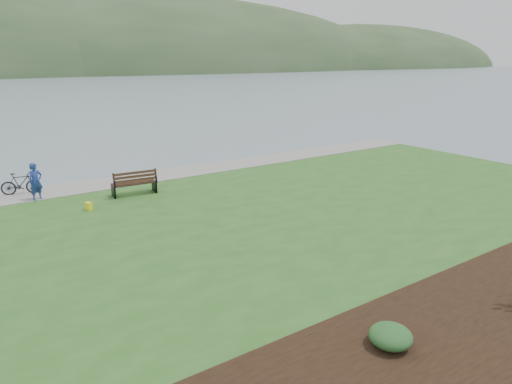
# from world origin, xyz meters

# --- Properties ---
(ground) EXTENTS (600.00, 600.00, 0.00)m
(ground) POSITION_xyz_m (0.00, 0.00, 0.00)
(ground) COLOR slate
(ground) RESTS_ON ground
(lawn) EXTENTS (34.00, 20.00, 0.40)m
(lawn) POSITION_xyz_m (0.00, -2.00, 0.20)
(lawn) COLOR #29591F
(lawn) RESTS_ON ground
(shoreline_path) EXTENTS (34.00, 2.20, 0.03)m
(shoreline_path) POSITION_xyz_m (0.00, 6.90, 0.42)
(shoreline_path) COLOR gray
(shoreline_path) RESTS_ON lawn
(far_hillside) EXTENTS (580.00, 80.00, 38.00)m
(far_hillside) POSITION_xyz_m (20.00, 170.00, 0.00)
(far_hillside) COLOR #2F4B2A
(far_hillside) RESTS_ON ground
(park_bench) EXTENTS (1.89, 0.91, 1.14)m
(park_bench) POSITION_xyz_m (-2.36, 4.34, 0.97)
(park_bench) COLOR black
(park_bench) RESTS_ON lawn
(person) EXTENTS (0.80, 0.68, 1.85)m
(person) POSITION_xyz_m (-5.98, 5.93, 1.32)
(person) COLOR navy
(person) RESTS_ON lawn
(bicycle_b) EXTENTS (0.88, 1.66, 0.96)m
(bicycle_b) POSITION_xyz_m (-6.41, 7.20, 0.88)
(bicycle_b) COLOR black
(bicycle_b) RESTS_ON lawn
(pannier) EXTENTS (0.26, 0.32, 0.30)m
(pannier) POSITION_xyz_m (-4.57, 3.43, 0.55)
(pannier) COLOR yellow
(pannier) RESTS_ON lawn
(shrub_0) EXTENTS (0.89, 0.89, 0.45)m
(shrub_0) POSITION_xyz_m (-1.83, -9.05, 0.66)
(shrub_0) COLOR #1E4C21
(shrub_0) RESTS_ON garden_bed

